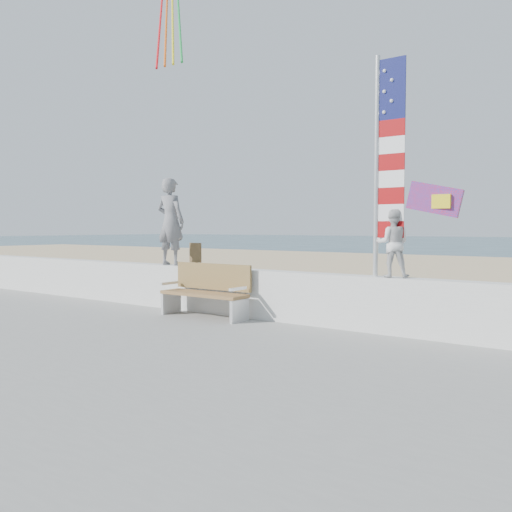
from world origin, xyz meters
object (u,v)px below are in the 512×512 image
object	(u,v)px
adult	(171,222)
child	(393,243)
flag	(384,156)
bench	(207,290)

from	to	relation	value
adult	child	size ratio (longest dim) A/B	1.69
adult	flag	xyz separation A→B (m)	(4.71, -0.00, 1.00)
flag	child	bearing A→B (deg)	0.10
bench	flag	distance (m)	4.06
adult	flag	world-z (taller)	flag
adult	flag	size ratio (longest dim) A/B	0.52
flag	bench	bearing A→B (deg)	-172.20
bench	child	bearing A→B (deg)	7.45
adult	bench	xyz separation A→B (m)	(1.39, -0.45, -1.30)
child	flag	world-z (taller)	flag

